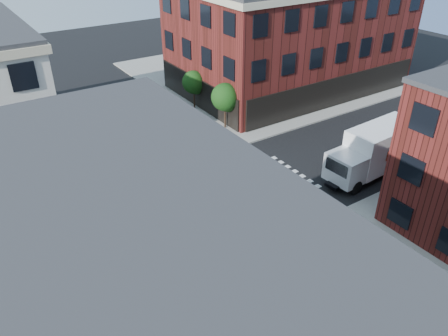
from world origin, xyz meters
The scene contains 8 objects.
ground centered at (0.00, 0.00, 0.00)m, with size 120.00×120.00×0.00m, color black.
sidewalk_ne centered at (21.00, 21.00, 0.07)m, with size 30.00×30.00×0.15m, color gray.
building_ne centered at (20.50, 16.00, 6.00)m, with size 25.00×16.00×12.00m, color #3F140F.
tree_near centered at (7.56, 9.98, 3.16)m, with size 2.69×2.69×4.49m.
tree_far centered at (7.56, 15.98, 2.87)m, with size 2.43×2.43×4.07m.
signal_pole centered at (-6.72, -6.68, 2.86)m, with size 1.29×1.24×4.60m.
box_truck centered at (12.76, -3.64, 2.09)m, with size 9.00×3.09×4.02m.
traffic_cone centered at (-5.13, -3.45, 0.39)m, with size 0.58×0.58×0.80m.
Camera 1 is at (-14.13, -22.49, 18.64)m, focal length 35.00 mm.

